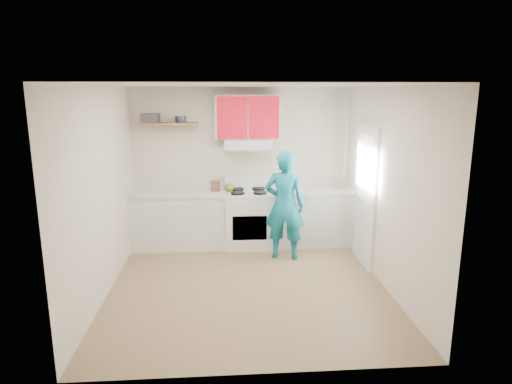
{
  "coord_description": "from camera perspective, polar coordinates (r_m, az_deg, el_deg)",
  "views": [
    {
      "loc": [
        -0.29,
        -5.47,
        2.53
      ],
      "look_at": [
        0.15,
        0.55,
        1.15
      ],
      "focal_mm": 31.08,
      "sensor_mm": 36.0,
      "label": 1
    }
  ],
  "objects": [
    {
      "name": "books",
      "position": [
        7.31,
        -13.45,
        9.23
      ],
      "size": [
        0.29,
        0.22,
        0.14
      ],
      "primitive_type": "cube",
      "rotation": [
        0.0,
        0.0,
        -0.1
      ],
      "color": "#494044",
      "rests_on": "shelf"
    },
    {
      "name": "cutting_board",
      "position": [
        7.29,
        3.74,
        -0.0
      ],
      "size": [
        0.34,
        0.27,
        0.02
      ],
      "primitive_type": "cube",
      "rotation": [
        0.0,
        0.0,
        -0.18
      ],
      "color": "olive",
      "rests_on": "counter_right"
    },
    {
      "name": "shelf",
      "position": [
        7.29,
        -11.07,
        8.63
      ],
      "size": [
        0.9,
        0.3,
        0.04
      ],
      "primitive_type": "cube",
      "color": "brown",
      "rests_on": "back_wall"
    },
    {
      "name": "kettle",
      "position": [
        7.26,
        -3.45,
        0.6
      ],
      "size": [
        0.18,
        0.18,
        0.14
      ],
      "primitive_type": "ellipsoid",
      "rotation": [
        0.0,
        0.0,
        -0.12
      ],
      "color": "#5C6D1E",
      "rests_on": "stove"
    },
    {
      "name": "right_wall",
      "position": [
        5.99,
        16.36,
        0.48
      ],
      "size": [
        0.04,
        3.8,
        2.6
      ],
      "primitive_type": "cube",
      "color": "beige",
      "rests_on": "floor"
    },
    {
      "name": "floor",
      "position": [
        6.04,
        -1.06,
        -11.91
      ],
      "size": [
        3.8,
        3.8,
        0.0
      ],
      "primitive_type": "plane",
      "color": "brown",
      "rests_on": "ground"
    },
    {
      "name": "counter_left",
      "position": [
        7.41,
        -9.84,
        -3.62
      ],
      "size": [
        1.52,
        0.6,
        0.9
      ],
      "primitive_type": "cube",
      "color": "silver",
      "rests_on": "floor"
    },
    {
      "name": "counter_right",
      "position": [
        7.51,
        6.98,
        -3.3
      ],
      "size": [
        1.32,
        0.6,
        0.9
      ],
      "primitive_type": "cube",
      "color": "silver",
      "rests_on": "floor"
    },
    {
      "name": "left_wall",
      "position": [
        5.81,
        -19.14,
        -0.08
      ],
      "size": [
        0.04,
        3.8,
        2.6
      ],
      "primitive_type": "cube",
      "color": "beige",
      "rests_on": "floor"
    },
    {
      "name": "upper_cabinets",
      "position": [
        7.23,
        -1.1,
        9.63
      ],
      "size": [
        1.02,
        0.33,
        0.7
      ],
      "primitive_type": "cube",
      "color": "red",
      "rests_on": "back_wall"
    },
    {
      "name": "door_glass",
      "position": [
        6.59,
        13.92,
        3.06
      ],
      "size": [
        0.01,
        0.55,
        0.95
      ],
      "primitive_type": "cube",
      "color": "white",
      "rests_on": "door"
    },
    {
      "name": "back_wall",
      "position": [
        7.48,
        -1.91,
        3.41
      ],
      "size": [
        3.6,
        0.04,
        2.6
      ],
      "primitive_type": "cube",
      "color": "beige",
      "rests_on": "floor"
    },
    {
      "name": "ceiling",
      "position": [
        5.48,
        -1.18,
        13.6
      ],
      "size": [
        3.6,
        3.8,
        0.04
      ],
      "primitive_type": "cube",
      "color": "white",
      "rests_on": "floor"
    },
    {
      "name": "front_wall",
      "position": [
        3.79,
        0.45,
        -6.09
      ],
      "size": [
        3.6,
        0.04,
        2.6
      ],
      "primitive_type": "cube",
      "color": "beige",
      "rests_on": "floor"
    },
    {
      "name": "door",
      "position": [
        6.68,
        13.94,
        -0.53
      ],
      "size": [
        0.05,
        0.85,
        2.05
      ],
      "primitive_type": "cube",
      "color": "white",
      "rests_on": "floor"
    },
    {
      "name": "tin",
      "position": [
        7.28,
        -9.68,
        9.22
      ],
      "size": [
        0.2,
        0.2,
        0.1
      ],
      "primitive_type": "cylinder",
      "rotation": [
        0.0,
        0.0,
        0.2
      ],
      "color": "#333D4C",
      "rests_on": "shelf"
    },
    {
      "name": "crock",
      "position": [
        7.31,
        -5.26,
        0.68
      ],
      "size": [
        0.16,
        0.16,
        0.18
      ],
      "primitive_type": "cylinder",
      "rotation": [
        0.0,
        0.0,
        -0.07
      ],
      "color": "#543424",
      "rests_on": "counter_left"
    },
    {
      "name": "stove",
      "position": [
        7.36,
        -0.97,
        -3.47
      ],
      "size": [
        0.76,
        0.65,
        0.92
      ],
      "primitive_type": "cube",
      "color": "white",
      "rests_on": "floor"
    },
    {
      "name": "silicone_mat",
      "position": [
        7.49,
        9.69,
        0.15
      ],
      "size": [
        0.33,
        0.28,
        0.01
      ],
      "primitive_type": "cube",
      "rotation": [
        0.0,
        0.0,
        -0.06
      ],
      "color": "red",
      "rests_on": "counter_right"
    },
    {
      "name": "person",
      "position": [
        6.73,
        3.71,
        -1.71
      ],
      "size": [
        0.69,
        0.53,
        1.68
      ],
      "primitive_type": "imported",
      "rotation": [
        0.0,
        0.0,
        2.9
      ],
      "color": "#0E7081",
      "rests_on": "floor"
    },
    {
      "name": "range_hood",
      "position": [
        7.21,
        -1.06,
        6.23
      ],
      "size": [
        0.76,
        0.44,
        0.15
      ],
      "primitive_type": "cube",
      "color": "silver",
      "rests_on": "back_wall"
    }
  ]
}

